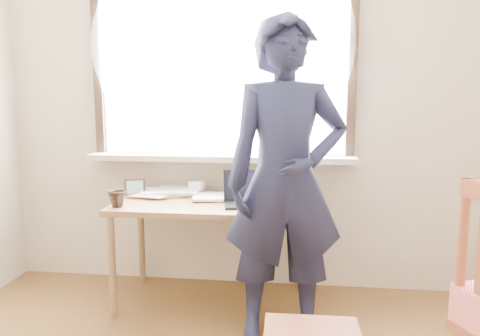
# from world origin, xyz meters

# --- Properties ---
(room_shell) EXTENTS (3.52, 4.02, 2.61)m
(room_shell) POSITION_xyz_m (-0.02, 0.20, 1.64)
(room_shell) COLOR #BCAD97
(room_shell) RESTS_ON ground
(desk) EXTENTS (1.27, 0.63, 0.68)m
(desk) POSITION_xyz_m (-0.19, 1.63, 0.61)
(desk) COLOR brown
(desk) RESTS_ON ground
(laptop) EXTENTS (0.34, 0.30, 0.21)m
(laptop) POSITION_xyz_m (0.03, 1.59, 0.73)
(laptop) COLOR black
(laptop) RESTS_ON desk
(mug_white) EXTENTS (0.15, 0.15, 0.09)m
(mug_white) POSITION_xyz_m (-0.36, 1.86, 0.73)
(mug_white) COLOR white
(mug_white) RESTS_ON desk
(mug_dark) EXTENTS (0.14, 0.14, 0.10)m
(mug_dark) POSITION_xyz_m (-0.76, 1.42, 0.73)
(mug_dark) COLOR black
(mug_dark) RESTS_ON desk
(mouse) EXTENTS (0.10, 0.07, 0.04)m
(mouse) POSITION_xyz_m (0.21, 1.53, 0.70)
(mouse) COLOR black
(mouse) RESTS_ON desk
(desk_clutter) EXTENTS (0.84, 0.48, 0.05)m
(desk_clutter) POSITION_xyz_m (-0.51, 1.79, 0.70)
(desk_clutter) COLOR white
(desk_clutter) RESTS_ON desk
(book_a) EXTENTS (0.25, 0.29, 0.02)m
(book_a) POSITION_xyz_m (-0.54, 1.82, 0.69)
(book_a) COLOR white
(book_a) RESTS_ON desk
(book_b) EXTENTS (0.30, 0.30, 0.02)m
(book_b) POSITION_xyz_m (0.24, 1.85, 0.69)
(book_b) COLOR white
(book_b) RESTS_ON desk
(picture_frame) EXTENTS (0.13, 0.08, 0.11)m
(picture_frame) POSITION_xyz_m (-0.76, 1.73, 0.74)
(picture_frame) COLOR black
(picture_frame) RESTS_ON desk
(person) EXTENTS (0.71, 0.53, 1.78)m
(person) POSITION_xyz_m (0.27, 1.24, 0.89)
(person) COLOR black
(person) RESTS_ON ground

